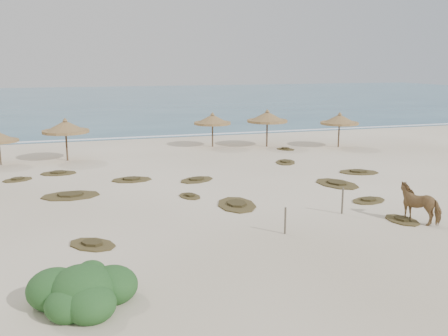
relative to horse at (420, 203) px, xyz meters
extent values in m
plane|color=#F4E6C8|center=(-7.07, 2.51, -0.83)|extent=(160.00, 160.00, 0.00)
cube|color=#25546F|center=(-7.07, 77.51, -0.83)|extent=(200.00, 100.00, 0.01)
cube|color=white|center=(-7.07, 28.51, -0.83)|extent=(70.00, 0.60, 0.01)
cylinder|color=#4F3828|center=(-19.00, 18.66, 0.07)|extent=(0.10, 0.10, 1.79)
cylinder|color=#4F3828|center=(-14.69, 18.90, 0.30)|extent=(0.13, 0.13, 2.27)
cylinder|color=olive|center=(-14.69, 18.90, 1.24)|extent=(3.45, 3.45, 0.19)
cone|color=olive|center=(-14.69, 18.90, 1.60)|extent=(3.34, 3.34, 0.81)
cone|color=olive|center=(-14.69, 18.90, 2.09)|extent=(0.39, 0.39, 0.24)
cylinder|color=#4F3828|center=(-3.29, 21.53, 0.23)|extent=(0.12, 0.12, 2.12)
cylinder|color=olive|center=(-3.29, 21.53, 1.11)|extent=(3.45, 3.45, 0.18)
cone|color=olive|center=(-3.29, 21.53, 1.45)|extent=(3.34, 3.34, 0.76)
cone|color=olive|center=(-3.29, 21.53, 1.90)|extent=(0.36, 0.36, 0.22)
cylinder|color=#4F3828|center=(1.01, 20.31, 0.32)|extent=(0.13, 0.13, 2.31)
cylinder|color=olive|center=(1.01, 20.31, 1.28)|extent=(3.86, 3.86, 0.20)
cone|color=olive|center=(1.01, 20.31, 1.64)|extent=(3.73, 3.73, 0.82)
cone|color=olive|center=(1.01, 20.31, 2.14)|extent=(0.40, 0.40, 0.24)
cylinder|color=#4F3828|center=(6.50, 18.33, 0.25)|extent=(0.12, 0.12, 2.15)
cylinder|color=olive|center=(6.50, 18.33, 1.14)|extent=(3.20, 3.20, 0.18)
cone|color=olive|center=(6.50, 18.33, 1.47)|extent=(3.09, 3.09, 0.77)
cone|color=olive|center=(6.50, 18.33, 1.94)|extent=(0.37, 0.37, 0.23)
imported|color=olive|center=(0.00, 0.00, 0.00)|extent=(1.80, 2.14, 1.66)
cylinder|color=brown|center=(-6.23, 0.28, -0.27)|extent=(0.10, 0.10, 1.11)
cylinder|color=brown|center=(-2.62, 2.02, -0.22)|extent=(0.12, 0.12, 1.22)
ellipsoid|color=#2E632A|center=(-14.24, -3.73, -0.31)|extent=(1.88, 1.88, 1.41)
ellipsoid|color=#2E632A|center=(-13.40, -3.45, -0.41)|extent=(1.51, 1.51, 1.13)
ellipsoid|color=#2E632A|center=(-15.00, -3.36, -0.36)|extent=(1.60, 1.60, 1.20)
ellipsoid|color=#2E632A|center=(-14.06, -4.39, -0.45)|extent=(1.41, 1.41, 1.06)
ellipsoid|color=#2E632A|center=(-14.62, -4.20, -0.47)|extent=(1.32, 1.32, 0.99)
ellipsoid|color=#2E632A|center=(-13.68, -2.89, -0.50)|extent=(1.13, 1.13, 0.85)
ellipsoid|color=#2E632A|center=(-13.96, -3.26, 0.02)|extent=(0.85, 0.85, 0.63)
ellipsoid|color=#2E632A|center=(-14.53, -3.64, 0.06)|extent=(0.75, 0.75, 0.56)
camera|label=1|loc=(-14.24, -17.40, 6.01)|focal=40.00mm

